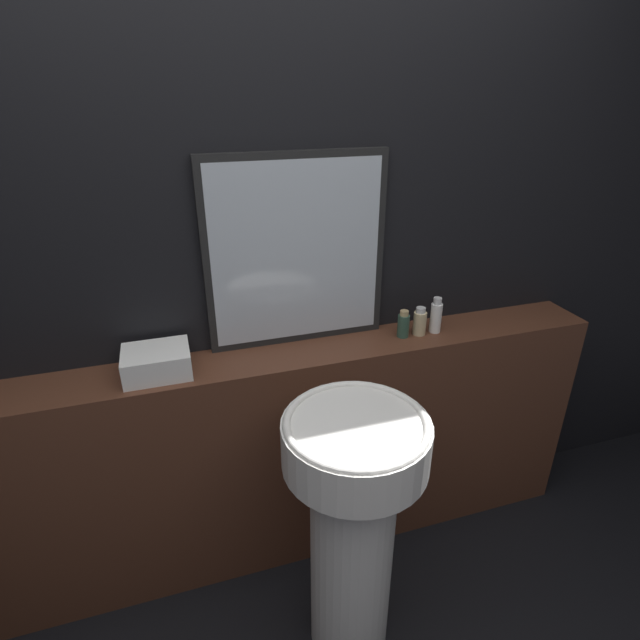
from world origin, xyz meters
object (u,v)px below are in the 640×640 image
pedestal_sink (353,519)px  mirror (297,253)px  shampoo_bottle (403,325)px  conditioner_bottle (420,322)px  towel_stack (157,362)px  lotion_bottle (436,316)px

pedestal_sink → mirror: (-0.02, 0.56, 0.71)m
mirror → shampoo_bottle: 0.50m
mirror → shampoo_bottle: bearing=-13.9°
shampoo_bottle → conditioner_bottle: conditioner_bottle is taller
towel_stack → lotion_bottle: lotion_bottle is taller
conditioner_bottle → towel_stack: bearing=180.0°
towel_stack → shampoo_bottle: 0.90m
pedestal_sink → mirror: size_ratio=1.39×
pedestal_sink → mirror: mirror is taller
towel_stack → shampoo_bottle: bearing=0.0°
shampoo_bottle → lotion_bottle: 0.14m
conditioner_bottle → lotion_bottle: size_ratio=0.78×
towel_stack → shampoo_bottle: size_ratio=2.01×
conditioner_bottle → mirror: bearing=168.1°
conditioner_bottle → lotion_bottle: (0.07, 0.00, 0.01)m
pedestal_sink → conditioner_bottle: conditioner_bottle is taller
conditioner_bottle → lotion_bottle: bearing=0.0°
pedestal_sink → towel_stack: size_ratio=4.40×
shampoo_bottle → lotion_bottle: size_ratio=0.75×
shampoo_bottle → pedestal_sink: bearing=-128.7°
pedestal_sink → lotion_bottle: lotion_bottle is taller
shampoo_bottle → lotion_bottle: (0.14, 0.00, 0.02)m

